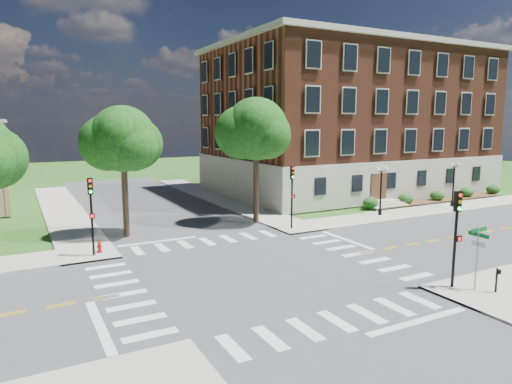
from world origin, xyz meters
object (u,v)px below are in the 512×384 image
twin_lamp_east (454,182)px  fire_hydrant (100,247)px  traffic_signal_ne (292,189)px  twin_lamp_west (381,188)px  traffic_signal_nw (91,206)px  street_sign_pole (478,246)px  push_button_post (497,279)px  traffic_signal_se (456,227)px

twin_lamp_east → fire_hydrant: (-32.74, -0.36, -2.06)m
traffic_signal_ne → twin_lamp_west: 9.58m
twin_lamp_west → twin_lamp_east: (9.06, -0.18, 0.00)m
traffic_signal_nw → twin_lamp_west: 24.15m
traffic_signal_ne → twin_lamp_west: size_ratio=1.13×
traffic_signal_nw → twin_lamp_west: size_ratio=1.13×
traffic_signal_nw → twin_lamp_west: traffic_signal_nw is taller
street_sign_pole → twin_lamp_east: bearing=41.4°
traffic_signal_ne → push_button_post: bearing=-84.5°
twin_lamp_west → traffic_signal_se: bearing=-121.7°
fire_hydrant → street_sign_pole: bearing=-45.3°
traffic_signal_ne → twin_lamp_east: bearing=1.4°
push_button_post → fire_hydrant: bearing=134.5°
traffic_signal_se → twin_lamp_west: bearing=58.3°
traffic_signal_nw → twin_lamp_west: (24.12, 1.06, -0.66)m
traffic_signal_ne → twin_lamp_west: traffic_signal_ne is taller
traffic_signal_ne → fire_hydrant: size_ratio=6.40×
street_sign_pole → twin_lamp_west: bearing=61.4°
twin_lamp_east → street_sign_pole: twin_lamp_east is taller
traffic_signal_nw → push_button_post: size_ratio=4.00×
traffic_signal_ne → street_sign_pole: bearing=-86.5°
traffic_signal_ne → fire_hydrant: (-14.14, 0.08, -2.72)m
twin_lamp_west → fire_hydrant: (-23.68, -0.53, -2.06)m
push_button_post → fire_hydrant: size_ratio=1.60×
traffic_signal_nw → traffic_signal_ne: bearing=1.7°
fire_hydrant → push_button_post: bearing=-45.5°
street_sign_pole → push_button_post: 1.77m
traffic_signal_se → twin_lamp_east: size_ratio=1.13×
twin_lamp_west → push_button_post: (-8.02, -16.48, -1.73)m
traffic_signal_nw → twin_lamp_east: 33.20m
traffic_signal_ne → fire_hydrant: bearing=179.7°
twin_lamp_west → fire_hydrant: 23.78m
traffic_signal_nw → street_sign_pole: traffic_signal_nw is taller
twin_lamp_east → street_sign_pole: (-17.67, -15.59, -0.21)m
twin_lamp_west → fire_hydrant: twin_lamp_west is taller
traffic_signal_ne → twin_lamp_east: 18.62m
traffic_signal_nw → fire_hydrant: traffic_signal_nw is taller
street_sign_pole → fire_hydrant: (-15.07, 15.23, -1.84)m
traffic_signal_ne → twin_lamp_east: traffic_signal_ne is taller
traffic_signal_se → twin_lamp_east: traffic_signal_se is taller
street_sign_pole → traffic_signal_nw: bearing=136.5°
traffic_signal_nw → fire_hydrant: (0.44, 0.52, -2.72)m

